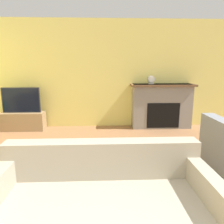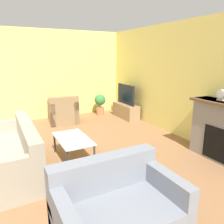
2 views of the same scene
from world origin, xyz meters
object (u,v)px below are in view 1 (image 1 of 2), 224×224
Objects in this scene: tv at (21,100)px; coffee_table at (103,152)px; couch_sectional at (103,205)px; mantel_clock at (151,80)px.

tv is 3.13m from coffee_table.
coffee_table is at bearing -50.28° from tv.
mantel_clock is at bearing 71.11° from couch_sectional.
couch_sectional is 9.75× the size of mantel_clock.
coffee_table is 4.80× the size of mantel_clock.
couch_sectional is 1.11m from coffee_table.
coffee_table is at bearing 89.18° from couch_sectional.
tv is at bearing 129.72° from coffee_table.
tv is 4.04m from couch_sectional.
mantel_clock is at bearing 1.42° from tv.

